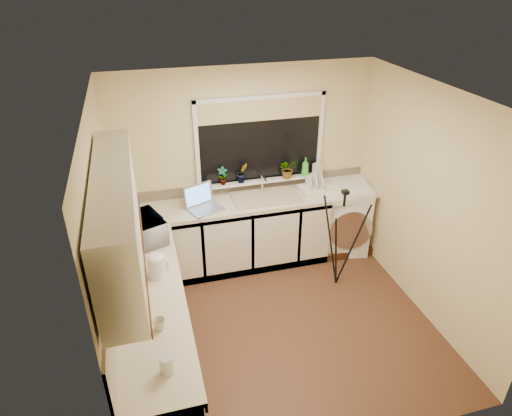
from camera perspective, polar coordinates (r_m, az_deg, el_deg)
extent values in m
plane|color=brown|center=(5.06, 2.92, -14.30)|extent=(3.20, 3.20, 0.00)
plane|color=white|center=(3.83, 3.85, 13.55)|extent=(3.20, 3.20, 0.00)
plane|color=beige|center=(5.60, -1.51, 5.33)|extent=(3.20, 0.00, 3.20)
plane|color=beige|center=(3.23, 12.02, -15.69)|extent=(3.20, 0.00, 3.20)
plane|color=beige|center=(4.16, -18.19, -5.24)|extent=(0.00, 3.00, 3.00)
plane|color=beige|center=(5.01, 20.97, 0.32)|extent=(0.00, 3.00, 3.00)
cube|color=silver|center=(5.65, -3.87, -3.62)|extent=(2.55, 0.60, 0.86)
cube|color=silver|center=(4.40, -12.60, -15.54)|extent=(0.54, 2.40, 0.86)
cube|color=beige|center=(5.49, -0.71, 0.82)|extent=(3.20, 0.60, 0.04)
cube|color=beige|center=(4.10, -13.28, -11.01)|extent=(0.60, 2.40, 0.04)
cube|color=silver|center=(3.47, -17.10, -1.06)|extent=(0.28, 1.90, 0.70)
cube|color=beige|center=(3.97, -17.85, -8.77)|extent=(0.02, 2.40, 0.45)
cube|color=beige|center=(5.70, -1.45, 2.93)|extent=(3.20, 0.02, 0.14)
cube|color=black|center=(5.51, 0.52, 8.60)|extent=(1.50, 0.02, 1.00)
cube|color=tan|center=(5.37, 0.62, 12.26)|extent=(1.50, 0.02, 0.25)
cube|color=white|center=(5.66, 0.65, 3.51)|extent=(1.60, 0.14, 0.03)
cube|color=tan|center=(5.52, 1.30, 1.38)|extent=(0.82, 0.46, 0.03)
cylinder|color=silver|center=(5.63, 0.79, 3.17)|extent=(0.03, 0.03, 0.24)
cube|color=white|center=(6.10, 10.54, -1.03)|extent=(0.77, 0.75, 0.94)
cube|color=#94949B|center=(5.28, -6.35, -0.19)|extent=(0.44, 0.39, 0.02)
cube|color=#5D99FF|center=(5.33, -7.30, 1.73)|extent=(0.36, 0.19, 0.26)
cylinder|color=white|center=(4.24, -12.46, -7.28)|extent=(0.16, 0.16, 0.21)
cube|color=silver|center=(5.73, 7.53, 2.40)|extent=(0.43, 0.35, 0.06)
cylinder|color=silver|center=(3.40, -11.22, -18.83)|extent=(0.10, 0.10, 0.14)
cylinder|color=silver|center=(4.09, -13.98, -9.99)|extent=(0.07, 0.07, 0.10)
imported|color=white|center=(4.78, -13.80, -2.59)|extent=(0.47, 0.56, 0.26)
imported|color=#999999|center=(5.48, -4.25, 4.06)|extent=(0.14, 0.11, 0.23)
imported|color=#999999|center=(5.53, -1.77, 4.48)|extent=(0.15, 0.13, 0.25)
imported|color=#999999|center=(5.67, 4.04, 5.00)|extent=(0.23, 0.21, 0.25)
imported|color=green|center=(5.75, 6.25, 5.19)|extent=(0.10, 0.10, 0.24)
imported|color=#999999|center=(5.82, 7.79, 5.25)|extent=(0.12, 0.12, 0.21)
imported|color=white|center=(5.82, 8.59, 2.98)|extent=(0.14, 0.14, 0.10)
imported|color=beige|center=(3.73, -12.12, -14.18)|extent=(0.11, 0.11, 0.10)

